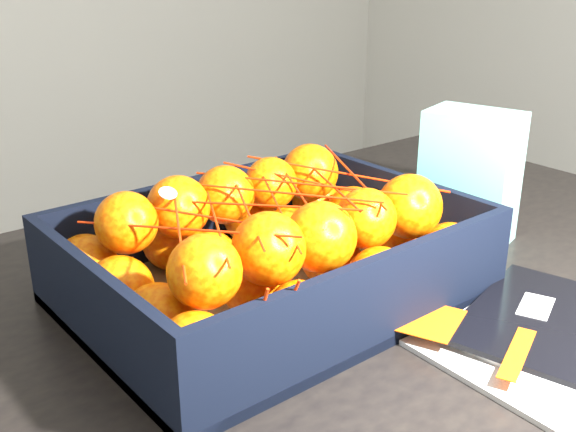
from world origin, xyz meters
TOP-DOWN VIEW (x-y plane):
  - table at (-0.28, -0.21)m, footprint 1.21×0.82m
  - produce_crate at (-0.39, -0.20)m, footprint 0.44×0.33m
  - clementine_heap at (-0.39, -0.20)m, footprint 0.42×0.31m
  - mesh_net at (-0.39, -0.21)m, footprint 0.36×0.29m
  - retail_carton at (-0.07, -0.23)m, footprint 0.11×0.14m

SIDE VIEW (x-z plane):
  - table at x=-0.28m, z-range 0.28..1.03m
  - produce_crate at x=-0.39m, z-range 0.73..0.83m
  - clementine_heap at x=-0.39m, z-range 0.75..0.89m
  - retail_carton at x=-0.07m, z-range 0.75..0.93m
  - mesh_net at x=-0.39m, z-range 0.82..0.92m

